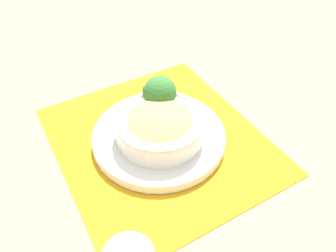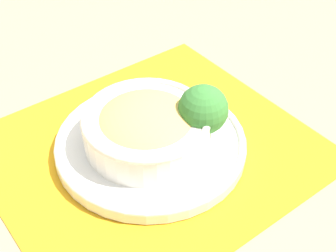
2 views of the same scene
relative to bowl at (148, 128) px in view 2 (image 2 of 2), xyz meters
name	(u,v)px [view 2 (image 2 of 2)]	position (x,y,z in m)	size (l,w,h in m)	color
ground_plane	(151,150)	(0.00, 0.01, -0.05)	(4.00, 4.00, 0.00)	tan
placemat	(151,149)	(0.00, 0.01, -0.05)	(0.44, 0.48, 0.00)	orange
plate	(151,143)	(0.00, 0.01, -0.04)	(0.28, 0.28, 0.02)	white
bowl	(148,128)	(0.00, 0.00, 0.00)	(0.18, 0.18, 0.06)	silver
broccoli_floret	(203,110)	(0.03, 0.07, 0.02)	(0.07, 0.07, 0.09)	#84AD5B
carrot_slice_near	(193,119)	(-0.01, 0.08, -0.03)	(0.05, 0.05, 0.01)	orange
carrot_slice_middle	(181,111)	(-0.03, 0.08, -0.03)	(0.05, 0.05, 0.01)	orange
carrot_slice_far	(166,107)	(-0.05, 0.06, -0.03)	(0.05, 0.05, 0.01)	orange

